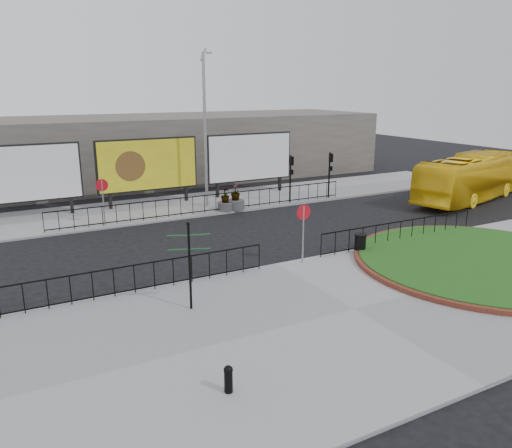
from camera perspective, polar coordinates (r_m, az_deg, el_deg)
ground at (r=20.79m, az=2.39°, el=-4.82°), size 90.00×90.00×0.00m
pavement_near at (r=16.99m, az=11.12°, el=-9.67°), size 30.00×10.00×0.12m
pavement_far at (r=31.27m, az=-8.86°, el=2.04°), size 44.00×6.00×0.12m
brick_edge at (r=22.74m, az=24.38°, el=-3.88°), size 10.40×10.40×0.18m
grass_lawn at (r=22.73m, az=24.39°, el=-3.83°), size 10.00×10.00×0.22m
railing_near_left at (r=18.14m, az=-13.72°, el=-6.08°), size 10.00×0.10×1.10m
railing_near_right at (r=24.19m, az=16.17°, el=-0.84°), size 9.00×0.10×1.10m
railing_far at (r=29.02m, az=-5.25°, el=2.36°), size 18.00×0.10×1.10m
speed_sign_far at (r=27.15m, az=-17.14°, el=3.53°), size 0.64×0.07×2.47m
speed_sign_near at (r=20.40m, az=5.44°, el=0.38°), size 0.64×0.07×2.47m
billboard_left at (r=30.12m, az=-25.17°, el=5.19°), size 6.20×0.31×4.10m
billboard_mid at (r=31.26m, az=-12.26°, el=6.61°), size 6.20×0.31×4.10m
billboard_right at (r=33.84m, az=-0.73°, el=7.60°), size 6.20×0.31×4.10m
lamp_post at (r=30.14m, az=-5.84°, el=10.83°), size 0.74×0.18×9.23m
signal_pole_a at (r=31.29m, az=4.01°, el=6.00°), size 0.22×0.26×3.00m
signal_pole_b at (r=32.97m, az=8.45°, el=6.35°), size 0.22×0.26×3.00m
building_backdrop at (r=40.30m, az=-13.84°, el=8.27°), size 40.00×10.00×5.00m
fingerpost_sign at (r=16.16m, az=-7.62°, el=-3.77°), size 1.36×0.69×2.96m
bollard at (r=12.41m, az=-3.18°, el=-17.13°), size 0.23×0.23×0.70m
litter_bin at (r=22.29m, az=11.82°, el=-2.21°), size 0.53×0.53×0.87m
bus at (r=35.36m, az=23.41°, el=4.89°), size 11.11×5.17×3.01m
planter_b at (r=29.51m, az=-3.54°, el=2.55°), size 0.93×0.93×1.42m
planter_c at (r=29.79m, az=-2.36°, el=2.70°), size 1.06×1.06×1.53m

